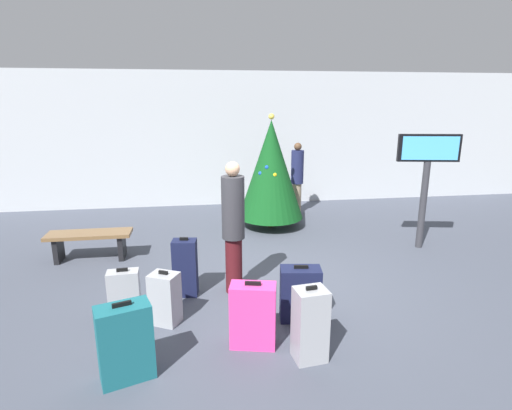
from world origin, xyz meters
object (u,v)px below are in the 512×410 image
Objects in this scene: traveller_1 at (297,176)px; holiday_tree at (271,170)px; suitcase_0 at (300,294)px; suitcase_1 at (125,343)px; flight_info_kiosk at (427,168)px; suitcase_4 at (124,294)px; traveller_0 at (233,225)px; suitcase_5 at (185,268)px; suitcase_2 at (165,299)px; suitcase_3 at (253,315)px; waiting_bench at (90,240)px; suitcase_6 at (310,325)px.

holiday_tree is at bearing -129.67° from traveller_1.
suitcase_0 is 0.88× the size of suitcase_1.
flight_info_kiosk is 3.13m from traveller_1.
suitcase_4 is at bearing -127.06° from traveller_1.
flight_info_kiosk reaches higher than traveller_0.
suitcase_5 reaches higher than suitcase_4.
flight_info_kiosk reaches higher than traveller_1.
traveller_0 reaches higher than suitcase_2.
suitcase_1 is at bearing -118.86° from traveller_1.
suitcase_5 is at bearing -163.23° from flight_info_kiosk.
suitcase_0 is at bearing 35.38° from suitcase_3.
traveller_0 is (-1.05, -2.88, -0.25)m from holiday_tree.
suitcase_2 is (-2.75, -4.56, -0.57)m from traveller_1.
suitcase_6 reaches higher than waiting_bench.
suitcase_3 is at bearing -50.12° from waiting_bench.
traveller_0 is 4.28m from traveller_1.
suitcase_5 is (-2.52, -3.85, -0.49)m from traveller_1.
suitcase_1 is 1.20× the size of suitcase_2.
suitcase_2 is (-1.62, 0.15, -0.02)m from suitcase_0.
suitcase_6 is at bearing -30.62° from suitcase_3.
suitcase_3 is at bearing -60.24° from suitcase_5.
suitcase_6 is at bearing -47.30° from waiting_bench.
waiting_bench is 1.68× the size of suitcase_1.
flight_info_kiosk is at bearing -33.16° from holiday_tree.
suitcase_0 reaches higher than suitcase_4.
suitcase_5 is (-4.19, -1.26, -1.07)m from flight_info_kiosk.
suitcase_1 is 1.07× the size of suitcase_3.
holiday_tree is at bearing 61.51° from suitcase_2.
suitcase_2 is 0.89× the size of suitcase_3.
suitcase_1 reaches higher than suitcase_2.
suitcase_0 is 0.85× the size of suitcase_5.
suitcase_2 is at bearing -156.01° from flight_info_kiosk.
suitcase_2 is at bearing -121.13° from traveller_1.
traveller_1 is 5.35m from suitcase_2.
suitcase_0 is 2.17m from suitcase_4.
suitcase_4 reaches higher than waiting_bench.
traveller_1 is (4.14, 2.33, 0.54)m from waiting_bench.
holiday_tree is 4.18m from suitcase_2.
suitcase_3 is 0.63m from suitcase_6.
suitcase_4 is (-1.49, 0.85, -0.06)m from suitcase_3.
suitcase_2 is at bearing -58.02° from waiting_bench.
traveller_1 is 2.21× the size of suitcase_3.
suitcase_1 is 1.76m from suitcase_5.
suitcase_5 is at bearing -180.00° from traveller_0.
suitcase_5 is at bearing -123.23° from traveller_1.
suitcase_0 is 1.05× the size of suitcase_2.
suitcase_1 is at bearing -156.85° from suitcase_0.
holiday_tree is 3.12× the size of suitcase_3.
suitcase_6 is (-0.42, -4.52, -0.84)m from holiday_tree.
suitcase_6 is at bearing -51.62° from suitcase_5.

